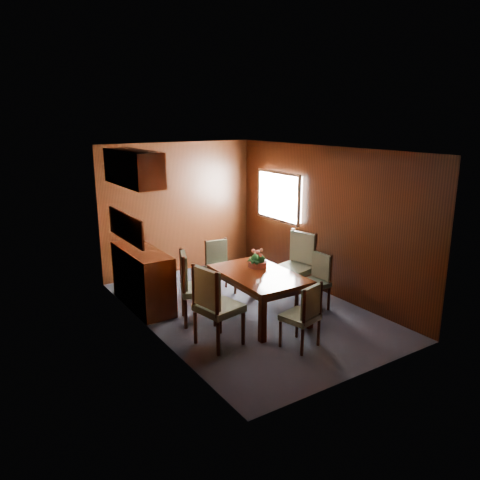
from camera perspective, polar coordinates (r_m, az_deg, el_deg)
ground at (r=7.19m, az=0.83°, el=-8.44°), size 4.50×4.50×0.00m
room_shell at (r=6.93m, az=-1.37°, el=4.78°), size 3.06×4.52×2.41m
sideboard at (r=7.32m, az=-11.78°, el=-4.55°), size 0.48×1.40×0.90m
dining_table at (r=6.72m, az=2.31°, el=-4.81°), size 0.93×1.47×0.68m
chair_left_near at (r=5.89m, az=-3.20°, el=-7.56°), size 0.58×0.59×1.08m
chair_left_far at (r=6.61m, az=-5.82°, el=-5.29°), size 0.62×0.63×1.04m
chair_right_near at (r=7.18m, az=9.29°, el=-4.57°), size 0.40×0.41×0.87m
chair_right_far at (r=7.50m, az=7.08°, el=-2.67°), size 0.59×0.61×1.08m
chair_head at (r=5.94m, az=7.88°, el=-8.75°), size 0.49×0.48×0.87m
chair_foot at (r=7.76m, az=-2.59°, el=-2.85°), size 0.45×0.44×0.88m
flower_centerpiece at (r=6.91m, az=2.15°, el=-2.17°), size 0.30×0.30×0.30m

